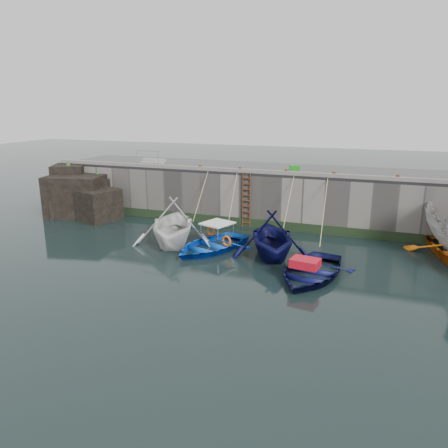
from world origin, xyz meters
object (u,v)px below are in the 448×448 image
(bollard_d, at_px, (334,174))
(bollard_e, at_px, (398,178))
(ladder, at_px, (246,200))
(bollard_c, at_px, (286,172))
(boat_near_blue, at_px, (211,249))
(boat_near_white, at_px, (173,243))
(boat_near_blacktrim, at_px, (271,255))
(fish_crate, at_px, (294,168))
(bollard_a, at_px, (200,167))
(bollard_b, at_px, (240,169))
(boat_near_navy, at_px, (310,276))

(bollard_d, xyz_separation_m, bollard_e, (3.20, 0.00, 0.00))
(ladder, bearing_deg, bollard_c, 8.67)
(boat_near_blue, xyz_separation_m, bollard_e, (8.42, 4.82, 3.30))
(boat_near_white, height_order, bollard_c, bollard_c)
(boat_near_white, height_order, boat_near_blacktrim, boat_near_white)
(fish_crate, relative_size, bollard_c, 2.13)
(bollard_d, bearing_deg, bollard_e, 0.00)
(ladder, height_order, bollard_a, bollard_a)
(bollard_c, bearing_deg, bollard_a, 180.00)
(boat_near_blue, distance_m, bollard_d, 7.84)
(boat_near_white, xyz_separation_m, bollard_a, (-0.38, 4.55, 3.30))
(boat_near_white, height_order, boat_near_blue, boat_near_white)
(boat_near_blacktrim, bearing_deg, bollard_b, 103.25)
(fish_crate, height_order, bollard_a, fish_crate)
(bollard_c, bearing_deg, boat_near_navy, -68.63)
(bollard_a, xyz_separation_m, bollard_e, (11.00, 0.00, 0.00))
(fish_crate, bearing_deg, ladder, -158.96)
(boat_near_navy, bearing_deg, bollard_e, 73.03)
(boat_near_blue, xyz_separation_m, bollard_b, (-0.08, 4.82, 3.30))
(boat_near_navy, xyz_separation_m, bollard_a, (-7.80, 6.65, 3.30))
(bollard_c, bearing_deg, boat_near_blue, -118.49)
(bollard_c, bearing_deg, bollard_b, 180.00)
(boat_near_white, relative_size, boat_near_blacktrim, 1.09)
(boat_near_blacktrim, bearing_deg, boat_near_navy, -62.09)
(ladder, distance_m, bollard_c, 2.81)
(ladder, height_order, boat_near_blacktrim, ladder)
(bollard_a, bearing_deg, bollard_d, 0.00)
(ladder, height_order, boat_near_blue, ladder)
(ladder, bearing_deg, boat_near_navy, -52.74)
(boat_near_white, height_order, boat_near_navy, boat_near_white)
(bollard_e, bearing_deg, bollard_b, 180.00)
(boat_near_navy, xyz_separation_m, bollard_c, (-2.60, 6.65, 3.30))
(boat_near_white, distance_m, fish_crate, 8.58)
(boat_near_blue, distance_m, boat_near_blacktrim, 3.02)
(boat_near_navy, height_order, fish_crate, fish_crate)
(boat_near_white, bearing_deg, bollard_e, 2.27)
(bollard_c, distance_m, bollard_d, 2.60)
(boat_near_blue, height_order, bollard_c, bollard_c)
(boat_near_blue, distance_m, fish_crate, 7.76)
(boat_near_white, bearing_deg, ladder, 37.22)
(bollard_b, bearing_deg, boat_near_blacktrim, -56.47)
(boat_near_blue, bearing_deg, bollard_c, 81.18)
(bollard_e, bearing_deg, bollard_a, 180.00)
(bollard_a, bearing_deg, bollard_c, 0.00)
(ladder, bearing_deg, bollard_a, 173.62)
(boat_near_white, relative_size, bollard_d, 18.11)
(bollard_a, relative_size, bollard_e, 1.00)
(fish_crate, height_order, bollard_c, fish_crate)
(bollard_a, bearing_deg, boat_near_blacktrim, -39.87)
(boat_near_navy, bearing_deg, fish_crate, 115.32)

